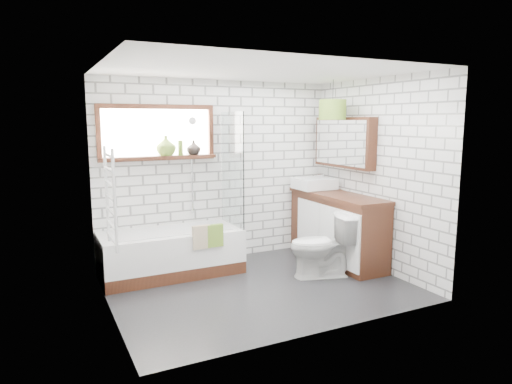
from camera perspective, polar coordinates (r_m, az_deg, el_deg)
name	(u,v)px	position (r m, az deg, el deg)	size (l,w,h in m)	color
floor	(260,287)	(5.53, 0.52, -11.82)	(3.40, 2.60, 0.01)	black
ceiling	(260,70)	(5.20, 0.56, 15.00)	(3.40, 2.60, 0.01)	white
wall_back	(218,171)	(6.40, -4.73, 2.58)	(3.40, 0.01, 2.50)	white
wall_front	(326,200)	(4.11, 8.77, -1.05)	(3.40, 0.01, 2.50)	white
wall_left	(105,193)	(4.71, -18.30, -0.13)	(0.01, 2.60, 2.50)	white
wall_right	(376,175)	(6.17, 14.82, 2.08)	(0.01, 2.60, 2.50)	white
window	(158,133)	(6.06, -12.19, 7.27)	(1.52, 0.16, 0.68)	black
towel_radiator	(110,198)	(4.73, -17.73, -0.69)	(0.06, 0.52, 1.00)	white
mirror_cabinet	(344,142)	(6.55, 10.94, 6.10)	(0.16, 1.20, 0.70)	black
shower_riser	(192,166)	(6.22, -8.03, 3.26)	(0.02, 0.02, 1.30)	silver
bathtub	(171,253)	(5.97, -10.54, -7.47)	(1.75, 0.77, 0.57)	white
shower_screen	(232,169)	(6.05, -2.98, 2.88)	(0.02, 0.72, 1.50)	white
towel_green	(215,236)	(5.68, -5.17, -5.44)	(0.21, 0.06, 0.28)	olive
towel_beige	(201,237)	(5.63, -6.84, -5.62)	(0.22, 0.06, 0.29)	tan
vanity	(337,227)	(6.48, 10.09, -4.35)	(0.54, 1.68, 0.96)	black
basin	(314,183)	(6.75, 7.30, 1.07)	(0.53, 0.47, 0.16)	white
tap	(323,179)	(6.83, 8.43, 1.60)	(0.03, 0.03, 0.17)	silver
toilet	(321,246)	(5.82, 8.19, -6.65)	(0.79, 0.45, 0.80)	white
vase_olive	(166,147)	(6.07, -11.18, 5.52)	(0.25, 0.25, 0.26)	olive
vase_dark	(194,149)	(6.18, -7.79, 5.35)	(0.19, 0.19, 0.19)	black
bottle	(181,149)	(6.12, -9.41, 5.28)	(0.06, 0.06, 0.20)	olive
pendant	(333,110)	(6.37, 9.55, 10.12)	(0.37, 0.37, 0.27)	olive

